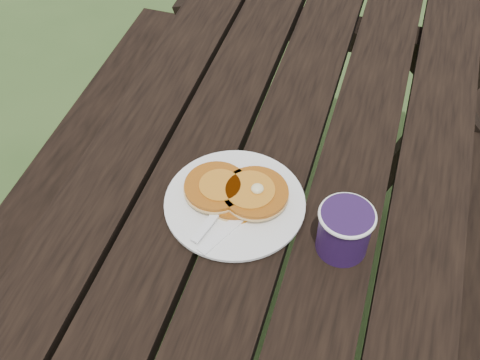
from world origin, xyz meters
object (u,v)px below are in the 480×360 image
(plate, at_px, (235,203))
(coffee_cup, at_px, (345,229))
(picnic_table, at_px, (262,287))
(pancake_stack, at_px, (237,191))

(plate, distance_m, coffee_cup, 0.21)
(coffee_cup, bearing_deg, picnic_table, 147.27)
(picnic_table, bearing_deg, plate, -122.00)
(pancake_stack, relative_size, coffee_cup, 1.98)
(picnic_table, height_order, plate, plate)
(picnic_table, bearing_deg, pancake_stack, -128.10)
(plate, height_order, coffee_cup, coffee_cup)
(pancake_stack, bearing_deg, coffee_cup, -13.13)
(picnic_table, relative_size, coffee_cup, 18.40)
(pancake_stack, distance_m, coffee_cup, 0.21)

